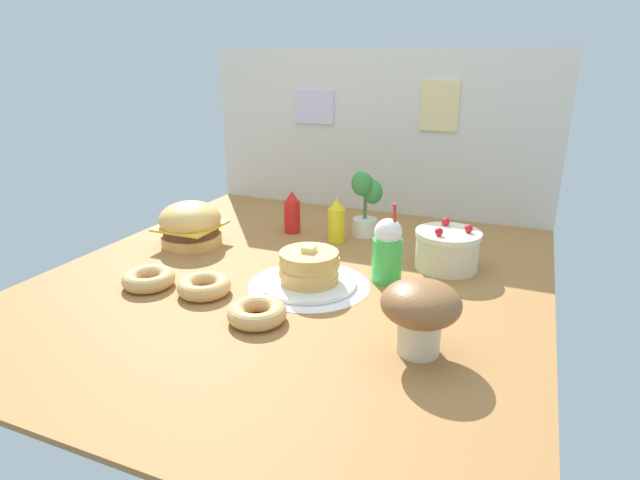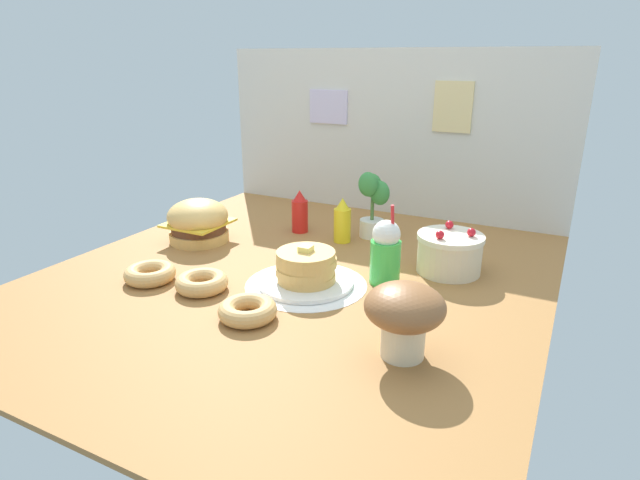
{
  "view_description": "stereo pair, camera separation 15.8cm",
  "coord_description": "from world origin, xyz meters",
  "px_view_note": "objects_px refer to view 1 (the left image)",
  "views": [
    {
      "loc": [
        0.85,
        -1.76,
        0.86
      ],
      "look_at": [
        0.07,
        0.12,
        0.13
      ],
      "focal_mm": 29.05,
      "sensor_mm": 36.0,
      "label": 1
    },
    {
      "loc": [
        1.0,
        -1.7,
        0.86
      ],
      "look_at": [
        0.07,
        0.12,
        0.13
      ],
      "focal_mm": 29.05,
      "sensor_mm": 36.0,
      "label": 2
    }
  ],
  "objects_px": {
    "ketchup_bottle": "(292,213)",
    "mustard_bottle": "(337,221)",
    "pancake_stack": "(309,270)",
    "layer_cake": "(447,249)",
    "donut_vanilla": "(257,312)",
    "potted_plant": "(366,201)",
    "burger": "(190,224)",
    "donut_pink_glaze": "(149,278)",
    "cream_soda_cup": "(387,251)",
    "donut_chocolate": "(204,286)",
    "mushroom_stool": "(420,310)"
  },
  "relations": [
    {
      "from": "donut_vanilla",
      "to": "potted_plant",
      "type": "height_order",
      "value": "potted_plant"
    },
    {
      "from": "cream_soda_cup",
      "to": "mushroom_stool",
      "type": "xyz_separation_m",
      "value": [
        0.24,
        -0.48,
        0.01
      ]
    },
    {
      "from": "mustard_bottle",
      "to": "pancake_stack",
      "type": "bearing_deg",
      "value": -80.91
    },
    {
      "from": "donut_chocolate",
      "to": "mushroom_stool",
      "type": "xyz_separation_m",
      "value": [
        0.85,
        -0.09,
        0.11
      ]
    },
    {
      "from": "potted_plant",
      "to": "donut_vanilla",
      "type": "bearing_deg",
      "value": -93.39
    },
    {
      "from": "ketchup_bottle",
      "to": "donut_pink_glaze",
      "type": "xyz_separation_m",
      "value": [
        -0.23,
        -0.82,
        -0.07
      ]
    },
    {
      "from": "mushroom_stool",
      "to": "ketchup_bottle",
      "type": "bearing_deg",
      "value": 133.74
    },
    {
      "from": "burger",
      "to": "donut_vanilla",
      "type": "distance_m",
      "value": 0.88
    },
    {
      "from": "cream_soda_cup",
      "to": "donut_pink_glaze",
      "type": "height_order",
      "value": "cream_soda_cup"
    },
    {
      "from": "potted_plant",
      "to": "mushroom_stool",
      "type": "height_order",
      "value": "potted_plant"
    },
    {
      "from": "donut_chocolate",
      "to": "ketchup_bottle",
      "type": "bearing_deg",
      "value": 90.62
    },
    {
      "from": "layer_cake",
      "to": "ketchup_bottle",
      "type": "xyz_separation_m",
      "value": [
        -0.82,
        0.18,
        0.02
      ]
    },
    {
      "from": "mustard_bottle",
      "to": "cream_soda_cup",
      "type": "height_order",
      "value": "cream_soda_cup"
    },
    {
      "from": "mushroom_stool",
      "to": "mustard_bottle",
      "type": "bearing_deg",
      "value": 124.71
    },
    {
      "from": "cream_soda_cup",
      "to": "donut_pink_glaze",
      "type": "relative_size",
      "value": 1.61
    },
    {
      "from": "mustard_bottle",
      "to": "donut_chocolate",
      "type": "height_order",
      "value": "mustard_bottle"
    },
    {
      "from": "mushroom_stool",
      "to": "potted_plant",
      "type": "bearing_deg",
      "value": 116.52
    },
    {
      "from": "cream_soda_cup",
      "to": "donut_chocolate",
      "type": "xyz_separation_m",
      "value": [
        -0.61,
        -0.39,
        -0.1
      ]
    },
    {
      "from": "cream_soda_cup",
      "to": "burger",
      "type": "bearing_deg",
      "value": 176.7
    },
    {
      "from": "potted_plant",
      "to": "layer_cake",
      "type": "bearing_deg",
      "value": -31.13
    },
    {
      "from": "ketchup_bottle",
      "to": "mustard_bottle",
      "type": "xyz_separation_m",
      "value": [
        0.26,
        -0.04,
        0.0
      ]
    },
    {
      "from": "mustard_bottle",
      "to": "mushroom_stool",
      "type": "xyz_separation_m",
      "value": [
        0.59,
        -0.85,
        0.04
      ]
    },
    {
      "from": "pancake_stack",
      "to": "layer_cake",
      "type": "relative_size",
      "value": 1.36
    },
    {
      "from": "potted_plant",
      "to": "ketchup_bottle",
      "type": "bearing_deg",
      "value": -165.23
    },
    {
      "from": "burger",
      "to": "donut_chocolate",
      "type": "height_order",
      "value": "burger"
    },
    {
      "from": "burger",
      "to": "ketchup_bottle",
      "type": "height_order",
      "value": "ketchup_bottle"
    },
    {
      "from": "cream_soda_cup",
      "to": "donut_chocolate",
      "type": "height_order",
      "value": "cream_soda_cup"
    },
    {
      "from": "pancake_stack",
      "to": "donut_chocolate",
      "type": "bearing_deg",
      "value": -146.65
    },
    {
      "from": "pancake_stack",
      "to": "mustard_bottle",
      "type": "relative_size",
      "value": 1.7
    },
    {
      "from": "burger",
      "to": "donut_pink_glaze",
      "type": "height_order",
      "value": "burger"
    },
    {
      "from": "donut_pink_glaze",
      "to": "donut_chocolate",
      "type": "relative_size",
      "value": 1.0
    },
    {
      "from": "layer_cake",
      "to": "donut_chocolate",
      "type": "distance_m",
      "value": 1.02
    },
    {
      "from": "burger",
      "to": "mustard_bottle",
      "type": "height_order",
      "value": "mustard_bottle"
    },
    {
      "from": "donut_vanilla",
      "to": "potted_plant",
      "type": "bearing_deg",
      "value": 86.61
    },
    {
      "from": "pancake_stack",
      "to": "layer_cake",
      "type": "bearing_deg",
      "value": 40.04
    },
    {
      "from": "donut_pink_glaze",
      "to": "donut_vanilla",
      "type": "relative_size",
      "value": 1.0
    },
    {
      "from": "ketchup_bottle",
      "to": "cream_soda_cup",
      "type": "height_order",
      "value": "cream_soda_cup"
    },
    {
      "from": "mustard_bottle",
      "to": "donut_vanilla",
      "type": "xyz_separation_m",
      "value": [
        0.04,
        -0.87,
        -0.07
      ]
    },
    {
      "from": "mustard_bottle",
      "to": "mushroom_stool",
      "type": "height_order",
      "value": "mushroom_stool"
    },
    {
      "from": "pancake_stack",
      "to": "donut_pink_glaze",
      "type": "height_order",
      "value": "pancake_stack"
    },
    {
      "from": "layer_cake",
      "to": "donut_pink_glaze",
      "type": "distance_m",
      "value": 1.23
    },
    {
      "from": "mustard_bottle",
      "to": "potted_plant",
      "type": "height_order",
      "value": "potted_plant"
    },
    {
      "from": "donut_pink_glaze",
      "to": "donut_vanilla",
      "type": "bearing_deg",
      "value": -9.19
    },
    {
      "from": "donut_pink_glaze",
      "to": "cream_soda_cup",
      "type": "bearing_deg",
      "value": 25.96
    },
    {
      "from": "ketchup_bottle",
      "to": "potted_plant",
      "type": "height_order",
      "value": "potted_plant"
    },
    {
      "from": "layer_cake",
      "to": "donut_pink_glaze",
      "type": "xyz_separation_m",
      "value": [
        -1.05,
        -0.64,
        -0.05
      ]
    },
    {
      "from": "pancake_stack",
      "to": "mushroom_stool",
      "type": "distance_m",
      "value": 0.6
    },
    {
      "from": "layer_cake",
      "to": "donut_vanilla",
      "type": "distance_m",
      "value": 0.9
    },
    {
      "from": "donut_pink_glaze",
      "to": "mustard_bottle",
      "type": "bearing_deg",
      "value": 57.68
    },
    {
      "from": "potted_plant",
      "to": "burger",
      "type": "bearing_deg",
      "value": -148.54
    }
  ]
}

